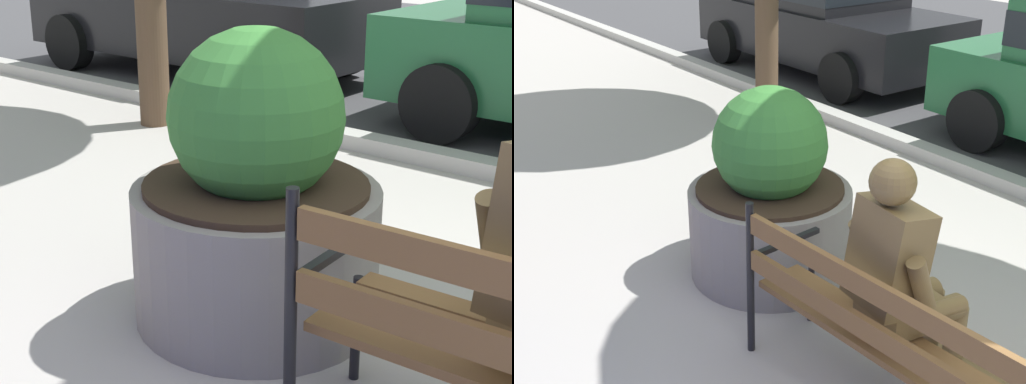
% 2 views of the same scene
% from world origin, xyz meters
% --- Properties ---
extents(park_bench, '(1.83, 0.64, 0.95)m').
position_xyz_m(park_bench, '(-0.25, -0.06, 0.54)').
color(park_bench, brown).
rests_on(park_bench, ground).
extents(bronze_statue_seated, '(0.70, 0.78, 1.37)m').
position_xyz_m(bronze_statue_seated, '(-0.34, 0.15, 0.67)').
color(bronze_statue_seated, brown).
rests_on(bronze_statue_seated, ground).
extents(concrete_planter, '(1.11, 1.11, 1.33)m').
position_xyz_m(concrete_planter, '(-1.79, 0.35, 0.55)').
color(concrete_planter, gray).
rests_on(concrete_planter, ground).
extents(parked_car_black, '(4.10, 1.92, 1.56)m').
position_xyz_m(parked_car_black, '(-5.93, 4.31, 0.84)').
color(parked_car_black, black).
rests_on(parked_car_black, ground).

